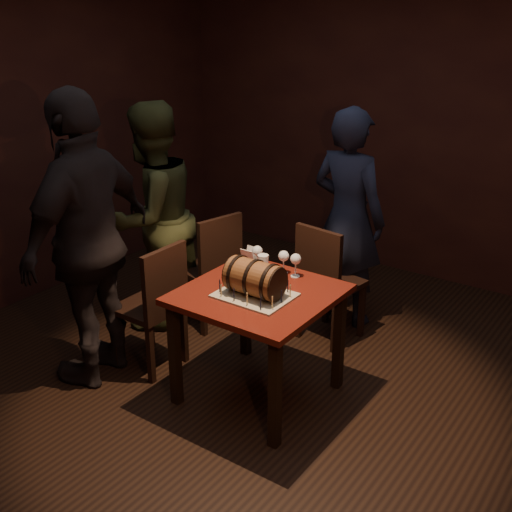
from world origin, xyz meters
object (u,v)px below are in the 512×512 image
at_px(wine_glass_right, 296,260).
at_px(wine_glass_left, 257,252).
at_px(person_back, 348,218).
at_px(person_left_rear, 152,218).
at_px(person_left_front, 89,241).
at_px(pub_table, 259,307).
at_px(pint_of_ale, 263,266).
at_px(chair_left_front, 156,301).
at_px(wine_glass_mid, 284,257).
at_px(chair_back, 326,278).
at_px(chair_left_rear, 213,264).
at_px(barrel_cake, 255,278).

bearing_deg(wine_glass_right, wine_glass_left, -174.36).
distance_m(person_back, person_left_rear, 1.51).
height_order(wine_glass_left, person_left_front, person_left_front).
bearing_deg(pub_table, person_back, 92.95).
xyz_separation_m(pint_of_ale, person_left_rear, (-1.16, 0.18, 0.06)).
relative_size(wine_glass_right, chair_left_front, 0.17).
xyz_separation_m(chair_left_front, person_back, (0.70, 1.44, 0.34)).
xyz_separation_m(wine_glass_mid, chair_left_front, (-0.74, -0.46, -0.34)).
height_order(pint_of_ale, chair_back, chair_back).
relative_size(wine_glass_left, person_left_rear, 0.09).
bearing_deg(wine_glass_left, person_left_rear, 175.23).
bearing_deg(chair_back, wine_glass_right, -82.27).
distance_m(pub_table, chair_left_front, 0.78).
distance_m(wine_glass_right, person_left_rear, 1.34).
relative_size(wine_glass_right, person_back, 0.09).
xyz_separation_m(wine_glass_left, chair_back, (0.21, 0.58, -0.35)).
xyz_separation_m(wine_glass_right, person_back, (-0.13, 0.98, -0.01)).
relative_size(wine_glass_left, person_left_front, 0.08).
relative_size(pub_table, wine_glass_left, 5.59).
bearing_deg(wine_glass_mid, chair_back, 88.28).
height_order(chair_left_rear, person_back, person_back).
distance_m(chair_left_rear, person_left_rear, 0.59).
height_order(wine_glass_mid, chair_back, chair_back).
height_order(wine_glass_right, chair_back, chair_back).
bearing_deg(wine_glass_mid, person_left_front, -144.31).
bearing_deg(person_back, chair_left_front, 69.82).
bearing_deg(wine_glass_right, person_back, 97.67).
xyz_separation_m(chair_left_rear, person_back, (0.79, 0.70, 0.34)).
bearing_deg(chair_back, person_back, 97.60).
relative_size(barrel_cake, person_back, 0.23).
distance_m(pub_table, pint_of_ale, 0.30).
bearing_deg(chair_back, barrel_cake, -88.31).
bearing_deg(wine_glass_left, chair_left_front, -141.46).
xyz_separation_m(barrel_cake, chair_left_front, (-0.78, -0.07, -0.35)).
bearing_deg(chair_left_front, barrel_cake, 4.86).
bearing_deg(chair_left_front, pint_of_ale, 27.82).
xyz_separation_m(chair_left_rear, chair_left_front, (0.09, -0.73, 0.00)).
bearing_deg(wine_glass_right, pub_table, -101.15).
bearing_deg(pub_table, person_left_front, -158.61).
distance_m(pint_of_ale, person_left_front, 1.14).
xyz_separation_m(wine_glass_right, chair_left_rear, (-0.92, 0.27, -0.35)).
height_order(chair_left_front, person_left_front, person_left_front).
height_order(chair_left_rear, person_left_front, person_left_front).
xyz_separation_m(wine_glass_right, person_left_front, (-1.12, -0.74, 0.12)).
height_order(pint_of_ale, person_left_front, person_left_front).
distance_m(wine_glass_mid, pint_of_ale, 0.15).
xyz_separation_m(wine_glass_right, chair_left_front, (-0.83, -0.46, -0.35)).
bearing_deg(barrel_cake, pub_table, 104.45).
height_order(wine_glass_mid, person_left_rear, person_left_rear).
relative_size(wine_glass_mid, person_left_rear, 0.09).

